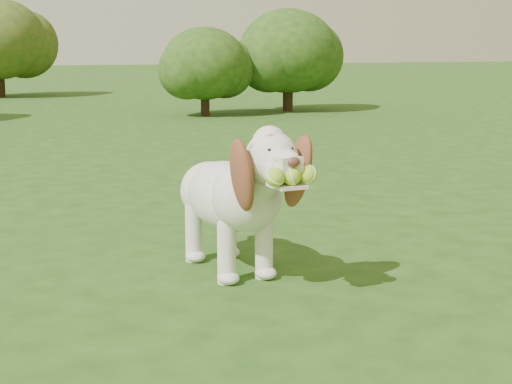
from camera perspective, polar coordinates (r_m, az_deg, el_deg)
name	(u,v)px	position (r m, az deg, el deg)	size (l,w,h in m)	color
ground	(230,253)	(4.06, -1.92, -4.48)	(80.00, 80.00, 0.00)	#1E4313
dog	(235,192)	(3.61, -1.54, -0.03)	(0.42, 1.12, 0.73)	silver
shrub_d	(288,51)	(12.81, 2.36, 10.20)	(1.58, 1.58, 1.64)	#382314
shrub_c	(205,64)	(12.01, -3.75, 9.30)	(1.29, 1.29, 1.34)	#382314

